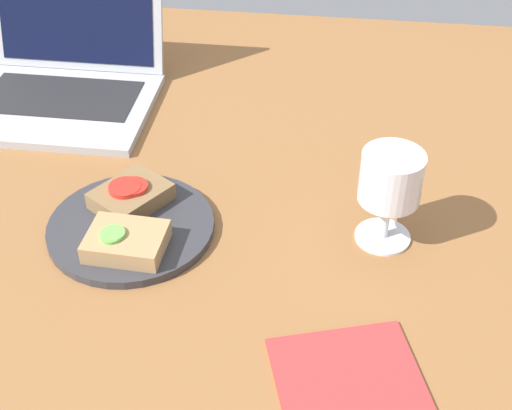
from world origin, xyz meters
TOP-DOWN VIEW (x-y plane):
  - wooden_table at (0.00, 0.00)cm, footprint 140.00×140.00cm
  - plate at (-10.64, -0.32)cm, footprint 21.79×21.79cm
  - sandwich_with_cucumber at (-9.78, -4.83)cm, footprint 9.93×7.85cm
  - sandwich_with_tomato at (-11.58, 4.16)cm, footprint 11.48×12.04cm
  - wine_glass at (22.06, 2.83)cm, footprint 7.74×7.74cm
  - laptop at (-30.64, 32.49)cm, footprint 30.61×28.91cm
  - napkin at (18.31, -20.26)cm, footprint 18.55×17.10cm

SIDE VIEW (x-z plane):
  - wooden_table at x=0.00cm, z-range 0.00..3.00cm
  - napkin at x=18.31cm, z-range 3.00..3.40cm
  - plate at x=-10.64cm, z-range 3.00..4.19cm
  - sandwich_with_cucumber at x=-9.78cm, z-range 4.01..6.92cm
  - sandwich_with_tomato at x=-11.58cm, z-range 4.04..7.06cm
  - laptop at x=-30.64cm, z-range -2.75..16.57cm
  - wine_glass at x=22.06cm, z-range 5.47..18.50cm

